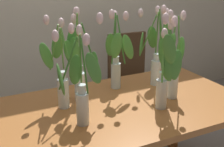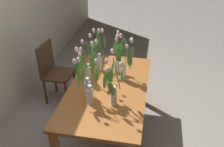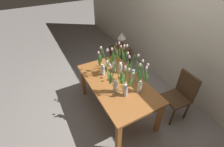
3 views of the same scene
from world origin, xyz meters
The scene contains 14 objects.
ground_plane centered at (0.00, 0.00, 0.00)m, with size 18.00×18.00×0.00m, color gray.
room_wall_rear centered at (0.00, 1.55, 1.35)m, with size 9.00×0.10×2.70m, color beige.
dining_table centered at (0.00, 0.00, 0.65)m, with size 1.60×0.90×0.74m.
tulip_vase_0 centered at (-0.29, -0.11, 0.96)m, with size 0.28×0.21×0.59m.
tulip_vase_1 centered at (0.34, -0.05, 0.95)m, with size 0.18×0.16×0.56m.
tulip_vase_2 centered at (0.09, 0.24, 0.95)m, with size 0.19×0.24×0.56m.
tulip_vase_3 centered at (-0.32, 0.14, 0.95)m, with size 0.23×0.23×0.55m.
tulip_vase_4 centered at (-0.20, 0.22, 0.95)m, with size 0.14×0.16×0.58m.
tulip_vase_5 centered at (0.38, 0.20, 0.98)m, with size 0.25×0.20×0.57m.
tulip_vase_6 centered at (0.19, -0.17, 0.97)m, with size 0.18×0.24×0.59m.
dining_chair centered at (0.62, 0.95, 0.52)m, with size 0.42×0.42×0.93m.
side_table centered at (-1.36, 0.89, 0.43)m, with size 0.44×0.44×0.55m.
table_lamp centered at (-1.35, 0.91, 0.86)m, with size 0.22×0.22×0.40m.
pillar_candle centered at (-1.48, 0.83, 0.59)m, with size 0.06×0.06×0.07m, color beige.
Camera 3 is at (1.79, -1.07, 2.53)m, focal length 25.29 mm.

